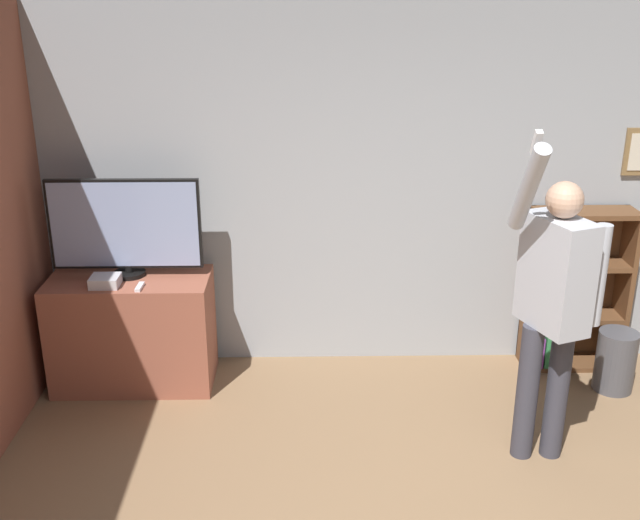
{
  "coord_description": "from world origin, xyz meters",
  "views": [
    {
      "loc": [
        -0.61,
        -2.41,
        2.72
      ],
      "look_at": [
        -0.53,
        1.88,
        1.13
      ],
      "focal_mm": 42.0,
      "sensor_mm": 36.0,
      "label": 1
    }
  ],
  "objects_px": {
    "game_console": "(105,281)",
    "person": "(553,298)",
    "waste_bin": "(615,361)",
    "television": "(125,227)",
    "bookshelf": "(568,292)"
  },
  "relations": [
    {
      "from": "television",
      "to": "game_console",
      "type": "xyz_separation_m",
      "value": [
        -0.12,
        -0.19,
        -0.32
      ]
    },
    {
      "from": "television",
      "to": "bookshelf",
      "type": "relative_size",
      "value": 0.85
    },
    {
      "from": "television",
      "to": "waste_bin",
      "type": "xyz_separation_m",
      "value": [
        3.42,
        -0.23,
        -0.94
      ]
    },
    {
      "from": "television",
      "to": "person",
      "type": "height_order",
      "value": "person"
    },
    {
      "from": "game_console",
      "to": "waste_bin",
      "type": "bearing_deg",
      "value": -0.63
    },
    {
      "from": "television",
      "to": "bookshelf",
      "type": "height_order",
      "value": "television"
    },
    {
      "from": "person",
      "to": "waste_bin",
      "type": "height_order",
      "value": "person"
    },
    {
      "from": "television",
      "to": "waste_bin",
      "type": "distance_m",
      "value": 3.55
    },
    {
      "from": "bookshelf",
      "to": "waste_bin",
      "type": "relative_size",
      "value": 2.75
    },
    {
      "from": "game_console",
      "to": "bookshelf",
      "type": "distance_m",
      "value": 3.31
    },
    {
      "from": "game_console",
      "to": "person",
      "type": "distance_m",
      "value": 2.89
    },
    {
      "from": "television",
      "to": "person",
      "type": "distance_m",
      "value": 2.83
    },
    {
      "from": "television",
      "to": "bookshelf",
      "type": "xyz_separation_m",
      "value": [
        3.16,
        0.15,
        -0.57
      ]
    },
    {
      "from": "game_console",
      "to": "bookshelf",
      "type": "bearing_deg",
      "value": 5.96
    },
    {
      "from": "person",
      "to": "game_console",
      "type": "bearing_deg",
      "value": -127.48
    }
  ]
}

